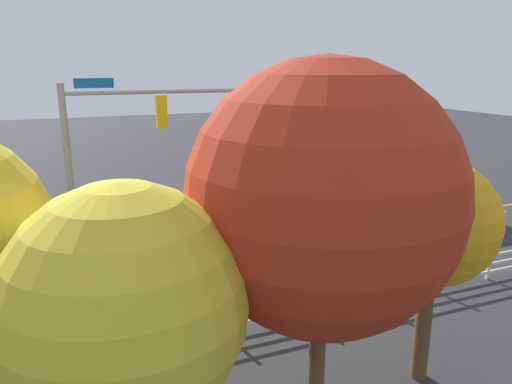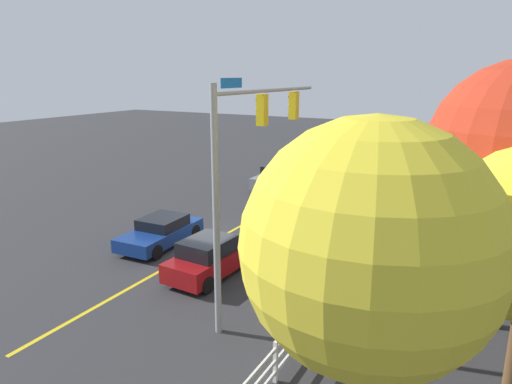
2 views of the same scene
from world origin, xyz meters
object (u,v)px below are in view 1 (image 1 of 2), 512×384
object	(u,v)px
car_3	(457,215)
car_1	(400,194)
car_0	(168,255)
tree_1	(323,198)
car_2	(187,223)
tree_0	(126,304)
tree_5	(433,224)
car_4	(342,231)

from	to	relation	value
car_3	car_1	bearing A→B (deg)	93.17
car_0	tree_1	xyz separation A→B (m)	(-1.07, 9.84, 4.73)
car_3	tree_1	distance (m)	17.29
car_2	car_1	bearing A→B (deg)	178.62
car_2	tree_0	world-z (taller)	tree_0
car_0	tree_5	bearing A→B (deg)	-58.87
car_0	car_3	xyz separation A→B (m)	(-14.42, -0.04, -0.10)
car_2	tree_5	distance (m)	13.44
car_3	tree_0	xyz separation A→B (m)	(17.00, 10.25, 3.60)
car_4	tree_0	xyz separation A→B (m)	(10.33, 10.12, 3.51)
car_1	tree_0	world-z (taller)	tree_0
car_2	tree_1	xyz separation A→B (m)	(0.60, 13.65, 4.84)
car_4	car_3	bearing A→B (deg)	-2.00
car_3	tree_1	size ratio (longest dim) A/B	0.57
car_2	car_4	world-z (taller)	car_4
car_1	car_2	bearing A→B (deg)	0.01
car_4	tree_0	distance (m)	14.88
car_1	car_4	distance (m)	7.61
car_0	car_3	bearing A→B (deg)	3.05
car_0	tree_1	bearing A→B (deg)	-80.87
car_3	tree_5	world-z (taller)	tree_5
car_0	tree_0	bearing A→B (deg)	-101.29
car_4	tree_5	bearing A→B (deg)	-112.46
car_3	car_2	bearing A→B (deg)	162.21
car_1	car_0	bearing A→B (deg)	14.94
car_2	tree_0	bearing A→B (deg)	70.53
tree_1	tree_5	world-z (taller)	tree_1
car_1	tree_1	bearing A→B (deg)	45.70
car_4	tree_1	distance (m)	12.72
tree_5	car_1	bearing A→B (deg)	-126.16
car_1	tree_0	xyz separation A→B (m)	(16.69, 14.29, 3.51)
car_2	car_3	distance (m)	13.29
tree_0	tree_1	size ratio (longest dim) A/B	0.77
car_3	car_4	xyz separation A→B (m)	(6.67, 0.14, 0.09)
car_0	car_4	world-z (taller)	car_0
car_0	tree_0	xyz separation A→B (m)	(2.59, 10.22, 3.50)
car_0	tree_0	size ratio (longest dim) A/B	0.65
tree_0	tree_1	bearing A→B (deg)	-174.07
car_2	tree_1	bearing A→B (deg)	84.90
car_0	car_4	distance (m)	7.75
car_2	tree_0	xyz separation A→B (m)	(4.26, 14.03, 3.61)
tree_0	car_4	bearing A→B (deg)	-135.61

